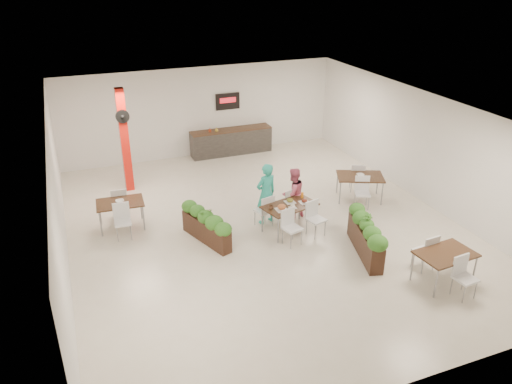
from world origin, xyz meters
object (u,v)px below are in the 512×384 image
red_column (125,139)px  side_table_c (445,258)px  main_table (289,209)px  side_table_a (120,206)px  diner_man (266,194)px  planter_left (206,224)px  diner_woman (293,193)px  side_table_b (360,179)px  planter_right (366,235)px  service_counter (231,141)px

red_column → side_table_c: bearing=-53.0°
main_table → side_table_c: (2.19, -3.37, -0.01)m
main_table → side_table_a: 4.47m
diner_man → planter_left: bearing=-2.0°
red_column → diner_woman: red_column is taller
red_column → planter_left: size_ratio=1.81×
side_table_a → red_column: bearing=80.6°
diner_man → side_table_b: diner_man is taller
planter_left → planter_right: (3.44, -1.97, 0.01)m
planter_right → side_table_c: 1.92m
service_counter → diner_man: service_counter is taller
side_table_a → diner_man: bearing=-13.5°
main_table → planter_left: size_ratio=1.06×
service_counter → planter_right: bearing=-84.3°
diner_woman → side_table_c: size_ratio=0.89×
side_table_c → diner_man: bearing=117.5°
diner_man → side_table_b: bearing=172.1°
main_table → diner_man: diner_man is taller
red_column → planter_left: bearing=-71.3°
red_column → planter_left: 4.33m
side_table_a → side_table_b: 6.91m
red_column → main_table: size_ratio=1.71×
side_table_b → side_table_c: bearing=-73.7°
planter_left → planter_right: size_ratio=0.88×
side_table_c → planter_left: bearing=135.1°
service_counter → planter_left: 6.40m
diner_woman → planter_left: (-2.60, -0.39, -0.23)m
side_table_a → side_table_b: size_ratio=1.00×
red_column → side_table_c: (5.72, -7.60, -1.01)m
service_counter → side_table_c: 9.62m
planter_right → service_counter: bearing=95.7°
planter_right → side_table_b: size_ratio=1.21×
planter_left → diner_man: bearing=12.2°
planter_left → side_table_b: planter_left is taller
service_counter → red_column: bearing=-155.0°
red_column → side_table_a: (-0.56, -2.42, -1.01)m
main_table → service_counter: bearing=85.7°
planter_right → side_table_c: bearing=-60.4°
red_column → diner_woman: bearing=-42.1°
side_table_c → planter_right: bearing=114.4°
main_table → side_table_b: bearing=19.9°
main_table → planter_right: (1.24, -1.71, -0.13)m
red_column → side_table_b: bearing=-27.1°
diner_man → planter_right: (1.63, -2.36, -0.35)m
main_table → diner_woman: diner_woman is taller
diner_man → diner_woman: bearing=165.8°
main_table → planter_left: bearing=173.1°
main_table → side_table_c: same height
red_column → diner_man: red_column is taller
diner_woman → side_table_a: diner_woman is taller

